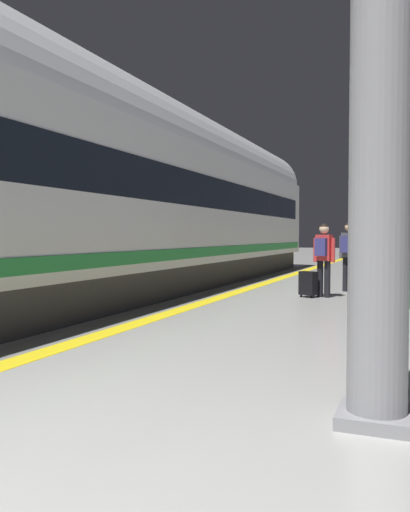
{
  "coord_description": "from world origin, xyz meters",
  "views": [
    {
      "loc": [
        3.42,
        -0.23,
        1.41
      ],
      "look_at": [
        0.46,
        7.08,
        1.1
      ],
      "focal_mm": 36.94,
      "sensor_mm": 36.0,
      "label": 1
    }
  ],
  "objects": [
    {
      "name": "safety_line_strip",
      "position": [
        -0.73,
        10.0,
        0.0
      ],
      "size": [
        0.36,
        80.0,
        0.01
      ],
      "primitive_type": "cube",
      "color": "yellow",
      "rests_on": "ground"
    },
    {
      "name": "suitcase_near",
      "position": [
        1.13,
        11.7,
        0.32
      ],
      "size": [
        0.44,
        0.36,
        0.59
      ],
      "color": "black",
      "rests_on": "ground"
    },
    {
      "name": "suitcase_mid",
      "position": [
        2.16,
        13.11,
        0.3
      ],
      "size": [
        0.43,
        0.33,
        0.94
      ],
      "color": "#9E9EA3",
      "rests_on": "ground"
    },
    {
      "name": "passenger_mid",
      "position": [
        1.83,
        13.32,
        1.03
      ],
      "size": [
        0.52,
        0.42,
        1.74
      ],
      "color": "black",
      "rests_on": "ground"
    },
    {
      "name": "high_speed_train",
      "position": [
        -2.91,
        9.14,
        2.5
      ],
      "size": [
        2.94,
        29.26,
        4.97
      ],
      "color": "#38383D",
      "rests_on": "ground"
    },
    {
      "name": "platform_pillar",
      "position": [
        3.15,
        3.86,
        1.72
      ],
      "size": [
        0.56,
        0.56,
        3.6
      ],
      "color": "gray",
      "rests_on": "ground"
    },
    {
      "name": "tactile_edge_band",
      "position": [
        -1.09,
        10.0,
        0.0
      ],
      "size": [
        0.69,
        80.0,
        0.01
      ],
      "primitive_type": "cube",
      "color": "slate",
      "rests_on": "ground"
    },
    {
      "name": "passenger_near",
      "position": [
        1.45,
        11.85,
        1.0
      ],
      "size": [
        0.51,
        0.39,
        1.68
      ],
      "color": "black",
      "rests_on": "ground"
    }
  ]
}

